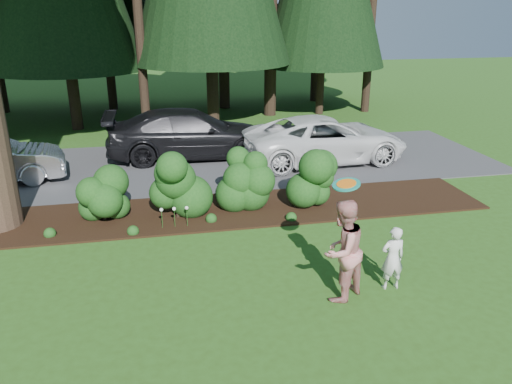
{
  "coord_description": "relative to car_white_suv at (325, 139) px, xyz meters",
  "views": [
    {
      "loc": [
        -0.55,
        -8.84,
        5.07
      ],
      "look_at": [
        1.45,
        1.09,
        1.3
      ],
      "focal_mm": 35.0,
      "sensor_mm": 36.0,
      "label": 1
    }
  ],
  "objects": [
    {
      "name": "ground",
      "position": [
        -5.06,
        -7.01,
        -0.81
      ],
      "size": [
        80.0,
        80.0,
        0.0
      ],
      "primitive_type": "plane",
      "color": "#2A4F16",
      "rests_on": "ground"
    },
    {
      "name": "mulch_bed",
      "position": [
        -5.06,
        -3.76,
        -0.79
      ],
      "size": [
        16.0,
        2.5,
        0.05
      ],
      "primitive_type": "cube",
      "color": "black",
      "rests_on": "ground"
    },
    {
      "name": "driveway",
      "position": [
        -5.06,
        0.49,
        -0.8
      ],
      "size": [
        22.0,
        6.0,
        0.03
      ],
      "primitive_type": "cube",
      "color": "#38383A",
      "rests_on": "ground"
    },
    {
      "name": "shrub_row",
      "position": [
        -4.29,
        -3.87,
        -0.0
      ],
      "size": [
        6.53,
        1.6,
        1.61
      ],
      "color": "#184515",
      "rests_on": "ground"
    },
    {
      "name": "lily_cluster",
      "position": [
        -5.36,
        -4.61,
        -0.31
      ],
      "size": [
        0.69,
        0.09,
        0.57
      ],
      "color": "#184515",
      "rests_on": "ground"
    },
    {
      "name": "car_white_suv",
      "position": [
        0.0,
        0.0,
        0.0
      ],
      "size": [
        5.76,
        2.93,
        1.56
      ],
      "primitive_type": "imported",
      "rotation": [
        0.0,
        0.0,
        1.63
      ],
      "color": "silver",
      "rests_on": "driveway"
    },
    {
      "name": "car_dark_suv",
      "position": [
        -4.49,
        1.45,
        0.06
      ],
      "size": [
        5.83,
        2.39,
        1.69
      ],
      "primitive_type": "imported",
      "rotation": [
        0.0,
        0.0,
        1.57
      ],
      "color": "black",
      "rests_on": "driveway"
    },
    {
      "name": "child",
      "position": [
        -1.44,
        -8.17,
        -0.17
      ],
      "size": [
        0.47,
        0.31,
        1.27
      ],
      "primitive_type": "imported",
      "rotation": [
        0.0,
        0.0,
        3.15
      ],
      "color": "silver",
      "rests_on": "ground"
    },
    {
      "name": "adult",
      "position": [
        -2.51,
        -8.29,
        0.15
      ],
      "size": [
        1.18,
        1.13,
        1.92
      ],
      "primitive_type": "imported",
      "rotation": [
        0.0,
        0.0,
        3.75
      ],
      "color": "#B4181C",
      "rests_on": "ground"
    },
    {
      "name": "frisbee",
      "position": [
        -2.42,
        -8.06,
        1.33
      ],
      "size": [
        0.5,
        0.5,
        0.17
      ],
      "color": "#188473",
      "rests_on": "ground"
    }
  ]
}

